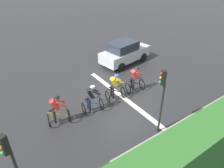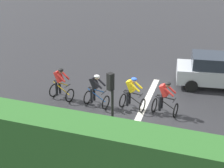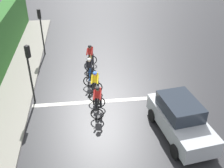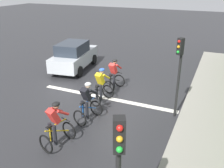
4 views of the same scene
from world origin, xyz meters
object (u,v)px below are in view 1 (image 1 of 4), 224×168
(cyclist_mid, at_px, (115,88))
(traffic_light_near_crossing, at_px, (162,93))
(cyclist_lead, at_px, (57,111))
(traffic_light_far_junction, at_px, (12,163))
(cyclist_second, at_px, (92,100))
(car_silver, at_px, (125,52))
(cyclist_fourth, at_px, (135,80))

(cyclist_mid, distance_m, traffic_light_near_crossing, 3.66)
(cyclist_lead, distance_m, traffic_light_far_junction, 4.45)
(traffic_light_near_crossing, bearing_deg, cyclist_second, 29.76)
(cyclist_lead, height_order, traffic_light_far_junction, traffic_light_far_junction)
(car_silver, height_order, traffic_light_near_crossing, traffic_light_near_crossing)
(cyclist_lead, xyz_separation_m, cyclist_second, (-0.14, -1.89, 0.00))
(cyclist_lead, xyz_separation_m, traffic_light_near_crossing, (-3.27, -3.68, 1.43))
(cyclist_mid, xyz_separation_m, traffic_light_near_crossing, (-3.37, -0.09, 1.43))
(cyclist_fourth, distance_m, car_silver, 4.17)
(cyclist_lead, distance_m, cyclist_second, 1.89)
(cyclist_lead, distance_m, traffic_light_near_crossing, 5.12)
(traffic_light_near_crossing, relative_size, traffic_light_far_junction, 1.00)
(cyclist_fourth, bearing_deg, cyclist_second, 94.69)
(cyclist_lead, bearing_deg, traffic_light_far_junction, 142.47)
(traffic_light_far_junction, bearing_deg, cyclist_lead, -37.53)
(cyclist_second, xyz_separation_m, traffic_light_far_junction, (-3.20, 4.45, 1.43))
(car_silver, distance_m, traffic_light_near_crossing, 7.96)
(traffic_light_far_junction, bearing_deg, cyclist_fourth, -65.68)
(cyclist_mid, xyz_separation_m, traffic_light_far_junction, (-3.44, 6.15, 1.43))
(cyclist_mid, height_order, traffic_light_near_crossing, traffic_light_near_crossing)
(cyclist_mid, distance_m, cyclist_fourth, 1.52)
(cyclist_mid, xyz_separation_m, car_silver, (3.67, -3.55, 0.08))
(cyclist_fourth, relative_size, traffic_light_far_junction, 0.50)
(cyclist_mid, height_order, traffic_light_far_junction, traffic_light_far_junction)
(cyclist_lead, xyz_separation_m, traffic_light_far_junction, (-3.34, 2.57, 1.43))
(cyclist_second, bearing_deg, cyclist_mid, -82.00)
(cyclist_fourth, height_order, car_silver, car_silver)
(cyclist_mid, height_order, car_silver, car_silver)
(cyclist_second, xyz_separation_m, cyclist_mid, (0.24, -1.70, 0.00))
(cyclist_second, xyz_separation_m, cyclist_fourth, (0.26, -3.22, 0.00))
(traffic_light_near_crossing, bearing_deg, car_silver, -26.16)
(cyclist_lead, relative_size, cyclist_mid, 1.00)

